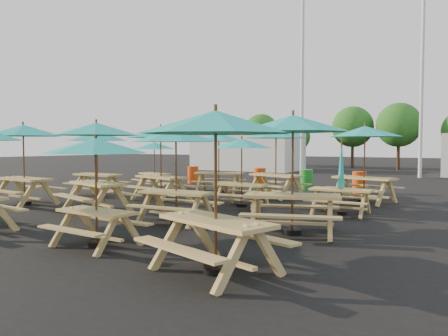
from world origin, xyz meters
The scene contains 27 objects.
ground centered at (0.00, 0.00, 0.00)m, with size 120.00×120.00×0.00m, color black.
picnic_unit_1 centered at (-4.67, -3.06, 2.23)m, with size 2.53×2.53×2.57m.
picnic_unit_2 centered at (-4.68, -0.02, 2.12)m, with size 2.27×2.27×2.44m.
picnic_unit_3 centered at (-4.51, 3.06, 1.77)m, with size 2.33×2.33×2.04m.
picnic_unit_5 centered at (-1.47, -2.96, 2.22)m, with size 2.95×2.95×2.56m.
picnic_unit_6 centered at (-1.60, -0.01, 2.20)m, with size 2.84×2.84×2.53m.
picnic_unit_7 centered at (-1.35, 3.30, 2.09)m, with size 2.79×2.79×2.41m.
picnic_unit_8 centered at (1.71, -5.88, 1.78)m, with size 2.00×2.00×2.05m.
picnic_unit_9 centered at (1.45, -3.11, 2.02)m, with size 2.31×2.31×2.33m.
picnic_unit_10 centered at (1.45, 0.18, 1.85)m, with size 2.02×2.02×2.12m.
picnic_unit_11 centered at (1.36, 2.88, 2.20)m, with size 2.93×2.93×2.53m.
picnic_unit_12 centered at (4.53, -6.15, 2.11)m, with size 2.83×2.83×2.43m.
picnic_unit_13 centered at (4.41, -2.92, 2.22)m, with size 3.02×3.02×2.56m.
picnic_unit_14 centered at (4.51, 0.26, 0.87)m, with size 1.70×1.50×2.12m.
picnic_unit_15 centered at (4.44, 3.10, 2.22)m, with size 2.87×2.87×2.55m.
waste_bin_0 centered at (-4.55, 6.01, 0.43)m, with size 0.54×0.54×0.86m, color #E0420D.
waste_bin_1 centered at (-0.97, 6.22, 0.43)m, with size 0.54×0.54×0.86m, color #E0420D.
waste_bin_2 centered at (1.29, 6.17, 0.43)m, with size 0.54×0.54×0.86m, color #1A9227.
waste_bin_3 centered at (3.57, 5.95, 0.43)m, with size 0.54×0.54×0.86m, color #E0420D.
mast_0 centered at (-2.00, 14.00, 6.00)m, with size 0.20×0.20×12.00m, color silver.
mast_1 centered at (4.50, 16.00, 6.00)m, with size 0.20×0.20×12.00m, color silver.
event_tent_0 centered at (-8.00, 18.00, 1.40)m, with size 8.00×4.00×2.80m, color silver.
tree_0 centered at (-14.07, 25.25, 2.83)m, with size 2.80×2.80×4.24m.
tree_1 centered at (-9.74, 23.90, 3.15)m, with size 3.11×3.11×4.72m.
tree_2 centered at (-6.39, 23.65, 2.62)m, with size 2.59×2.59×3.93m.
tree_3 centered at (-1.75, 24.72, 3.41)m, with size 3.36×3.36×5.09m.
tree_4 centered at (1.90, 24.26, 3.46)m, with size 3.41×3.41×5.17m.
Camera 1 is at (7.97, -11.55, 1.90)m, focal length 35.00 mm.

